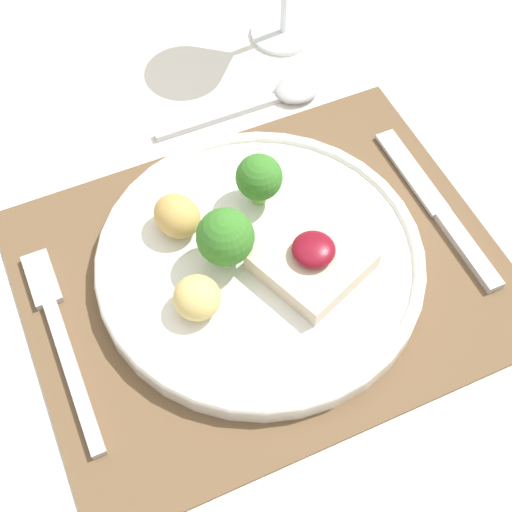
{
  "coord_description": "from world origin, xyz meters",
  "views": [
    {
      "loc": [
        -0.14,
        -0.3,
        1.32
      ],
      "look_at": [
        -0.0,
        0.01,
        0.79
      ],
      "focal_mm": 50.0,
      "sensor_mm": 36.0,
      "label": 1
    }
  ],
  "objects": [
    {
      "name": "fork",
      "position": [
        -0.18,
        0.02,
        0.78
      ],
      "size": [
        0.02,
        0.2,
        0.01
      ],
      "rotation": [
        0.0,
        0.0,
        -0.02
      ],
      "color": "#B2B2B7",
      "rests_on": "placemat"
    },
    {
      "name": "knife",
      "position": [
        0.18,
        -0.01,
        0.78
      ],
      "size": [
        0.02,
        0.2,
        0.01
      ],
      "rotation": [
        0.0,
        0.0,
        0.04
      ],
      "color": "#B2B2B7",
      "rests_on": "placemat"
    },
    {
      "name": "spoon",
      "position": [
        0.1,
        0.19,
        0.78
      ],
      "size": [
        0.18,
        0.04,
        0.01
      ],
      "rotation": [
        0.0,
        0.0,
        0.02
      ],
      "color": "#B2B2B7",
      "rests_on": "dining_table"
    },
    {
      "name": "ground_plane",
      "position": [
        0.0,
        0.0,
        0.0
      ],
      "size": [
        8.0,
        8.0,
        0.0
      ],
      "primitive_type": "plane",
      "color": "#4C4742"
    },
    {
      "name": "placemat",
      "position": [
        0.0,
        0.0,
        0.77
      ],
      "size": [
        0.42,
        0.33,
        0.0
      ],
      "primitive_type": "cube",
      "color": "brown",
      "rests_on": "dining_table"
    },
    {
      "name": "dining_table",
      "position": [
        0.0,
        0.0,
        0.67
      ],
      "size": [
        1.14,
        1.11,
        0.77
      ],
      "color": "white",
      "rests_on": "ground_plane"
    },
    {
      "name": "dinner_plate",
      "position": [
        -0.0,
        0.01,
        0.79
      ],
      "size": [
        0.29,
        0.29,
        0.08
      ],
      "color": "white",
      "rests_on": "placemat"
    }
  ]
}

